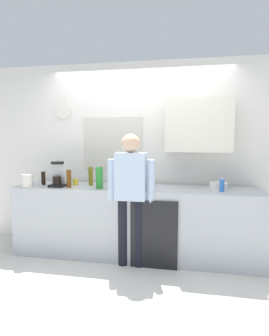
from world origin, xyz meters
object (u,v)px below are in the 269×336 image
at_px(bottle_clear_soda, 99,178).
at_px(storage_canister, 27,181).
at_px(bottle_dark_sauce, 43,178).
at_px(dish_soap, 222,185).
at_px(coffee_maker, 59,175).
at_px(bottle_amber_beer, 69,179).
at_px(bottle_red_vinegar, 115,178).
at_px(person_at_sink, 131,189).
at_px(bottle_olive_oil, 91,176).
at_px(mixing_bowl, 219,186).
at_px(cup_yellow_cup, 76,182).

distance_m(bottle_clear_soda, storage_canister, 0.96).
height_order(bottle_dark_sauce, dish_soap, same).
height_order(coffee_maker, storage_canister, coffee_maker).
bearing_deg(bottle_amber_beer, bottle_red_vinegar, 23.38).
relative_size(bottle_dark_sauce, person_at_sink, 0.11).
bearing_deg(person_at_sink, bottle_red_vinegar, 124.00).
height_order(bottle_olive_oil, dish_soap, bottle_olive_oil).
height_order(mixing_bowl, person_at_sink, person_at_sink).
bearing_deg(bottle_red_vinegar, bottle_olive_oil, -173.61).
relative_size(bottle_olive_oil, bottle_amber_beer, 1.09).
height_order(bottle_red_vinegar, storage_canister, bottle_red_vinegar).
bearing_deg(cup_yellow_cup, dish_soap, -3.51).
xyz_separation_m(bottle_red_vinegar, bottle_amber_beer, (-0.56, -0.24, 0.01)).
relative_size(bottle_clear_soda, bottle_dark_sauce, 1.56).
height_order(coffee_maker, bottle_dark_sauce, coffee_maker).
xyz_separation_m(coffee_maker, mixing_bowl, (2.08, 0.18, -0.11)).
bearing_deg(bottle_olive_oil, cup_yellow_cup, -175.72).
relative_size(bottle_olive_oil, storage_canister, 1.47).
distance_m(bottle_dark_sauce, person_at_sink, 1.32).
bearing_deg(bottle_dark_sauce, bottle_red_vinegar, 5.87).
bearing_deg(mixing_bowl, person_at_sink, -159.04).
distance_m(bottle_olive_oil, bottle_clear_soda, 0.28).
bearing_deg(bottle_clear_soda, dish_soap, 2.96).
bearing_deg(bottle_olive_oil, bottle_amber_beer, -137.64).
bearing_deg(mixing_bowl, storage_canister, -172.01).
xyz_separation_m(bottle_amber_beer, mixing_bowl, (1.90, 0.26, -0.08)).
distance_m(coffee_maker, storage_canister, 0.40).
height_order(bottle_olive_oil, person_at_sink, person_at_sink).
bearing_deg(cup_yellow_cup, bottle_olive_oil, 4.28).
xyz_separation_m(bottle_dark_sauce, mixing_bowl, (2.34, 0.12, -0.05)).
xyz_separation_m(bottle_olive_oil, mixing_bowl, (1.68, 0.05, -0.08)).
bearing_deg(cup_yellow_cup, mixing_bowl, 2.07).
relative_size(bottle_red_vinegar, person_at_sink, 0.14).
bearing_deg(cup_yellow_cup, person_at_sink, -21.81).
bearing_deg(bottle_clear_soda, coffee_maker, 172.45).
xyz_separation_m(bottle_clear_soda, cup_yellow_cup, (-0.40, 0.19, -0.10)).
distance_m(dish_soap, person_at_sink, 1.09).
distance_m(dish_soap, storage_canister, 2.46).
xyz_separation_m(bottle_clear_soda, mixing_bowl, (1.49, 0.26, -0.10)).
distance_m(coffee_maker, bottle_amber_beer, 0.19).
relative_size(coffee_maker, bottle_amber_beer, 1.43).
bearing_deg(cup_yellow_cup, bottle_red_vinegar, 5.57).
height_order(bottle_olive_oil, bottle_amber_beer, bottle_olive_oil).
distance_m(coffee_maker, dish_soap, 2.09).
bearing_deg(bottle_red_vinegar, bottle_clear_soda, -120.25).
bearing_deg(storage_canister, bottle_dark_sauce, 65.77).
distance_m(bottle_clear_soda, mixing_bowl, 1.51).
height_order(bottle_amber_beer, mixing_bowl, bottle_amber_beer).
xyz_separation_m(bottle_red_vinegar, dish_soap, (1.36, -0.17, -0.03)).
xyz_separation_m(bottle_clear_soda, storage_canister, (-0.95, -0.08, -0.05)).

